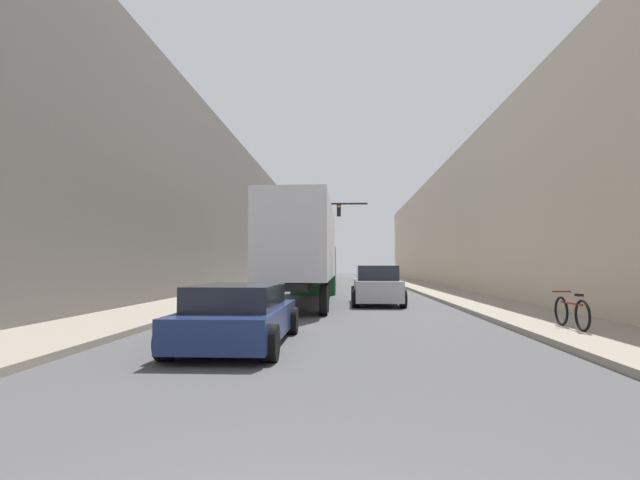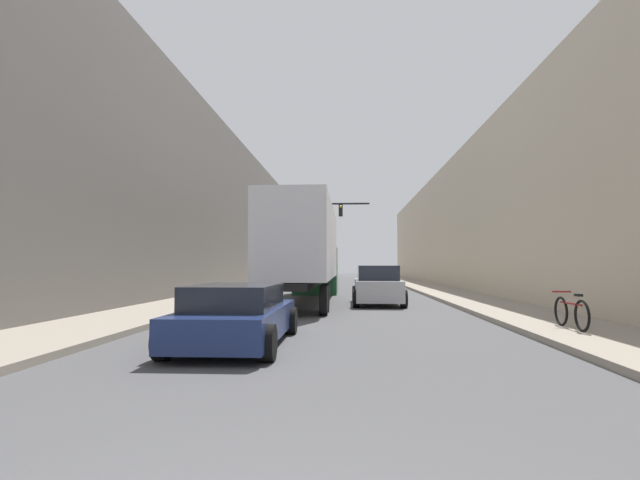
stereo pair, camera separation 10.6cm
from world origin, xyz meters
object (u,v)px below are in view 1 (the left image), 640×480
object	(u,v)px
suv_car	(377,286)
traffic_signal_gantry	(302,227)
semi_truck	(305,250)
parked_bicycle	(571,312)
sedan_car	(239,316)

from	to	relation	value
suv_car	traffic_signal_gantry	size ratio (longest dim) A/B	0.69
traffic_signal_gantry	suv_car	bearing A→B (deg)	-74.49
semi_truck	parked_bicycle	xyz separation A→B (m)	(7.07, -9.96, -1.80)
semi_truck	traffic_signal_gantry	world-z (taller)	traffic_signal_gantry
semi_truck	traffic_signal_gantry	size ratio (longest dim) A/B	2.16
traffic_signal_gantry	parked_bicycle	bearing A→B (deg)	-71.35
semi_truck	traffic_signal_gantry	distance (m)	15.76
semi_truck	sedan_car	size ratio (longest dim) A/B	3.02
sedan_car	parked_bicycle	distance (m)	7.71
semi_truck	parked_bicycle	size ratio (longest dim) A/B	7.81
sedan_car	suv_car	distance (m)	11.35
suv_car	traffic_signal_gantry	world-z (taller)	traffic_signal_gantry
sedan_car	semi_truck	bearing A→B (deg)	88.04
semi_truck	sedan_car	xyz separation A→B (m)	(-0.40, -11.84, -1.72)
traffic_signal_gantry	sedan_car	bearing A→B (deg)	-87.64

